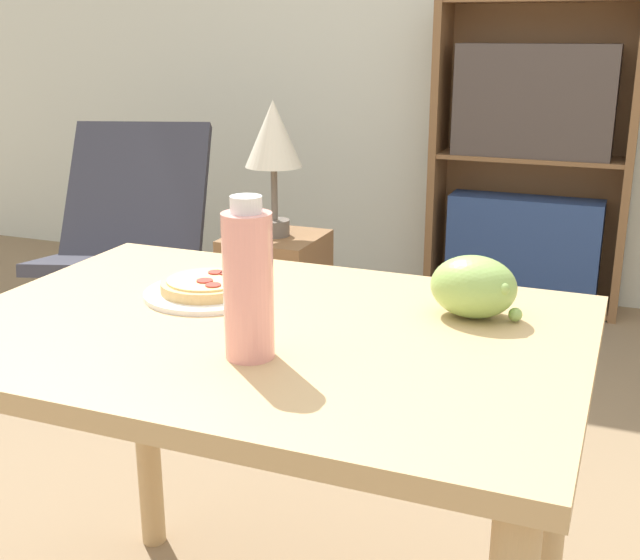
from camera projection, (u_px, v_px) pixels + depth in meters
name	position (u px, v px, depth m)	size (l,w,h in m)	color
wall_back	(513.00, 21.00, 3.67)	(8.00, 0.05, 2.60)	silver
dining_table	(265.00, 388.00, 1.42)	(1.09, 0.76, 0.77)	tan
pizza_on_plate	(207.00, 288.00, 1.53)	(0.24, 0.24, 0.04)	white
grape_bunch	(474.00, 287.00, 1.41)	(0.16, 0.12, 0.11)	#93BC5B
drink_bottle	(248.00, 283.00, 1.21)	(0.08, 0.08, 0.25)	pink
lounge_chair_near	(129.00, 274.00, 3.35)	(0.77, 0.91, 0.88)	slate
bookshelf	(529.00, 171.00, 3.67)	(0.89, 0.27, 1.41)	brown
side_table	(276.00, 302.00, 3.08)	(0.34, 0.34, 0.53)	brown
table_lamp	(273.00, 140.00, 2.89)	(0.21, 0.21, 0.50)	#665B51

